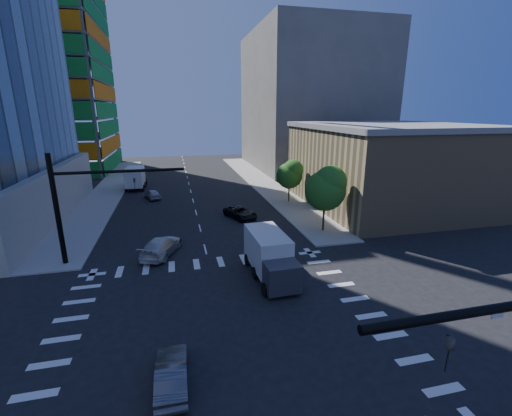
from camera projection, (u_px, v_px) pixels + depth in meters
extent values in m
plane|color=black|center=(225.00, 327.00, 20.07)|extent=(160.00, 160.00, 0.00)
cube|color=silver|center=(225.00, 327.00, 20.07)|extent=(20.00, 20.00, 0.01)
cube|color=#9B9793|center=(261.00, 182.00, 60.24)|extent=(5.00, 60.00, 0.15)
cube|color=#9B9793|center=(110.00, 189.00, 54.62)|extent=(5.00, 60.00, 0.15)
cube|color=#188431|center=(101.00, 46.00, 67.90)|extent=(0.12, 24.00, 49.00)
cube|color=#988158|center=(388.00, 167.00, 44.88)|extent=(20.00, 22.00, 10.00)
cube|color=slate|center=(392.00, 126.00, 43.42)|extent=(20.50, 22.50, 0.60)
cube|color=#5D5753|center=(309.00, 102.00, 73.68)|extent=(24.00, 30.00, 28.00)
imported|color=black|center=(448.00, 354.00, 8.44)|extent=(0.16, 0.20, 1.00)
cylinder|color=black|center=(57.00, 210.00, 26.95)|extent=(0.40, 0.40, 9.00)
cylinder|color=black|center=(120.00, 171.00, 27.27)|extent=(10.00, 0.24, 0.24)
imported|color=black|center=(135.00, 184.00, 27.80)|extent=(0.16, 0.20, 1.00)
cylinder|color=#382316|center=(323.00, 219.00, 35.61)|extent=(0.20, 0.20, 2.27)
sphere|color=#215316|center=(325.00, 191.00, 34.76)|extent=(4.16, 4.16, 4.16)
sphere|color=#317426|center=(331.00, 182.00, 34.30)|extent=(3.25, 3.25, 3.25)
cylinder|color=#382316|center=(289.00, 194.00, 46.94)|extent=(0.20, 0.20, 1.92)
sphere|color=#215316|center=(289.00, 176.00, 46.22)|extent=(3.52, 3.52, 3.52)
sphere|color=#317426|center=(293.00, 170.00, 45.80)|extent=(2.75, 2.75, 2.75)
imported|color=black|center=(240.00, 213.00, 40.15)|extent=(3.95, 5.27, 1.33)
imported|color=silver|center=(161.00, 246.00, 29.95)|extent=(4.07, 5.85, 1.57)
imported|color=#9B9DA2|center=(152.00, 194.00, 48.88)|extent=(2.74, 4.26, 1.35)
imported|color=#4D4D52|center=(172.00, 373.00, 15.64)|extent=(1.46, 4.02, 1.32)
cube|color=silver|center=(271.00, 254.00, 25.40)|extent=(2.63, 5.22, 2.67)
cube|color=#3A3A41|center=(271.00, 262.00, 25.59)|extent=(2.42, 1.93, 1.95)
cube|color=silver|center=(136.00, 175.00, 55.55)|extent=(2.70, 5.44, 2.80)
cube|color=#3A3A41|center=(136.00, 180.00, 55.75)|extent=(2.52, 1.99, 2.05)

